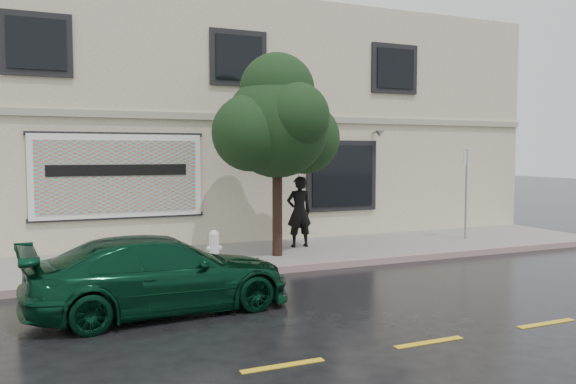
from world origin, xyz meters
name	(u,v)px	position (x,y,z in m)	size (l,w,h in m)	color
ground	(318,287)	(0.00, 0.00, 0.00)	(90.00, 90.00, 0.00)	black
sidewalk	(261,256)	(0.00, 3.25, 0.07)	(20.00, 3.50, 0.15)	gray
curb	(288,269)	(0.00, 1.50, 0.07)	(20.00, 0.18, 0.16)	gray
road_marking	(429,342)	(0.00, -3.50, 0.01)	(19.00, 0.12, 0.01)	gold
building	(202,127)	(0.00, 9.00, 3.50)	(20.00, 8.12, 7.00)	beige
billboard	(119,176)	(-3.20, 4.92, 2.05)	(4.30, 0.16, 2.20)	white
car	(161,274)	(-3.14, -0.50, 0.63)	(1.92, 4.34, 1.26)	#08301D
pedestrian	(299,212)	(1.23, 3.67, 1.08)	(0.68, 0.45, 1.87)	black
umbrella	(299,163)	(1.23, 3.67, 2.37)	(0.94, 0.94, 0.70)	black
street_tree	(277,126)	(0.23, 2.72, 3.26)	(2.49, 2.49, 4.37)	#332017
fire_hydrant	(214,248)	(-1.50, 2.17, 0.53)	(0.32, 0.30, 0.79)	silver
sign_pole	(466,185)	(6.19, 3.02, 1.70)	(0.31, 0.10, 2.58)	gray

